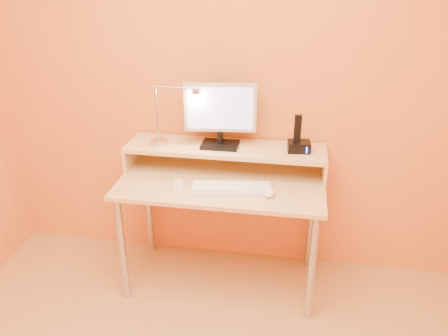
% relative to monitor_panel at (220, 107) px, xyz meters
% --- Properties ---
extents(wall_back, '(3.00, 0.04, 2.50)m').
position_rel_monitor_panel_xyz_m(wall_back, '(0.03, 0.16, 0.13)').
color(wall_back, orange).
rests_on(wall_back, floor).
extents(desk_leg_fl, '(0.04, 0.04, 0.69)m').
position_rel_monitor_panel_xyz_m(desk_leg_fl, '(-0.52, -0.41, -0.77)').
color(desk_leg_fl, '#B1B2B6').
rests_on(desk_leg_fl, floor).
extents(desk_leg_fr, '(0.04, 0.04, 0.69)m').
position_rel_monitor_panel_xyz_m(desk_leg_fr, '(0.58, -0.41, -0.77)').
color(desk_leg_fr, '#B1B2B6').
rests_on(desk_leg_fr, floor).
extents(desk_leg_bl, '(0.04, 0.04, 0.69)m').
position_rel_monitor_panel_xyz_m(desk_leg_bl, '(-0.52, 0.09, -0.77)').
color(desk_leg_bl, '#B1B2B6').
rests_on(desk_leg_bl, floor).
extents(desk_leg_br, '(0.04, 0.04, 0.69)m').
position_rel_monitor_panel_xyz_m(desk_leg_br, '(0.58, 0.09, -0.77)').
color(desk_leg_br, '#B1B2B6').
rests_on(desk_leg_br, floor).
extents(desk_lower, '(1.20, 0.60, 0.02)m').
position_rel_monitor_panel_xyz_m(desk_lower, '(0.03, -0.16, -0.41)').
color(desk_lower, '#DCBD74').
rests_on(desk_lower, floor).
extents(shelf_riser_left, '(0.02, 0.30, 0.14)m').
position_rel_monitor_panel_xyz_m(shelf_riser_left, '(-0.56, -0.01, -0.33)').
color(shelf_riser_left, '#DCBD74').
rests_on(shelf_riser_left, desk_lower).
extents(shelf_riser_right, '(0.02, 0.30, 0.14)m').
position_rel_monitor_panel_xyz_m(shelf_riser_right, '(0.62, -0.01, -0.33)').
color(shelf_riser_right, '#DCBD74').
rests_on(shelf_riser_right, desk_lower).
extents(desk_shelf, '(1.20, 0.30, 0.02)m').
position_rel_monitor_panel_xyz_m(desk_shelf, '(0.03, -0.01, -0.25)').
color(desk_shelf, '#DCBD74').
rests_on(desk_shelf, desk_lower).
extents(monitor_foot, '(0.22, 0.16, 0.02)m').
position_rel_monitor_panel_xyz_m(monitor_foot, '(-0.00, -0.01, -0.23)').
color(monitor_foot, black).
rests_on(monitor_foot, desk_shelf).
extents(monitor_neck, '(0.04, 0.04, 0.07)m').
position_rel_monitor_panel_xyz_m(monitor_neck, '(-0.00, -0.01, -0.19)').
color(monitor_neck, black).
rests_on(monitor_neck, monitor_foot).
extents(monitor_panel, '(0.42, 0.08, 0.29)m').
position_rel_monitor_panel_xyz_m(monitor_panel, '(0.00, 0.00, 0.00)').
color(monitor_panel, '#BDBDBF').
rests_on(monitor_panel, monitor_neck).
extents(monitor_back, '(0.38, 0.06, 0.24)m').
position_rel_monitor_panel_xyz_m(monitor_back, '(0.00, 0.02, 0.00)').
color(monitor_back, black).
rests_on(monitor_back, monitor_panel).
extents(monitor_screen, '(0.38, 0.05, 0.25)m').
position_rel_monitor_panel_xyz_m(monitor_screen, '(-0.00, -0.02, 0.00)').
color(monitor_screen, '#AABDE1').
rests_on(monitor_screen, monitor_panel).
extents(lamp_base, '(0.10, 0.10, 0.02)m').
position_rel_monitor_panel_xyz_m(lamp_base, '(-0.37, -0.04, -0.23)').
color(lamp_base, '#B1B2B6').
rests_on(lamp_base, desk_shelf).
extents(lamp_post, '(0.01, 0.01, 0.33)m').
position_rel_monitor_panel_xyz_m(lamp_post, '(-0.37, -0.04, -0.05)').
color(lamp_post, '#B1B2B6').
rests_on(lamp_post, lamp_base).
extents(lamp_arm, '(0.24, 0.01, 0.01)m').
position_rel_monitor_panel_xyz_m(lamp_arm, '(-0.25, -0.04, 0.12)').
color(lamp_arm, '#B1B2B6').
rests_on(lamp_arm, lamp_post).
extents(lamp_head, '(0.04, 0.04, 0.03)m').
position_rel_monitor_panel_xyz_m(lamp_head, '(-0.13, -0.04, 0.10)').
color(lamp_head, '#B1B2B6').
rests_on(lamp_head, lamp_arm).
extents(lamp_bulb, '(0.03, 0.03, 0.00)m').
position_rel_monitor_panel_xyz_m(lamp_bulb, '(-0.13, -0.04, 0.09)').
color(lamp_bulb, '#FFEAC6').
rests_on(lamp_bulb, lamp_head).
extents(phone_dock, '(0.14, 0.11, 0.06)m').
position_rel_monitor_panel_xyz_m(phone_dock, '(0.47, -0.01, -0.21)').
color(phone_dock, black).
rests_on(phone_dock, desk_shelf).
extents(phone_handset, '(0.04, 0.03, 0.16)m').
position_rel_monitor_panel_xyz_m(phone_handset, '(0.45, -0.01, -0.10)').
color(phone_handset, black).
rests_on(phone_handset, phone_dock).
extents(phone_led, '(0.01, 0.00, 0.04)m').
position_rel_monitor_panel_xyz_m(phone_led, '(0.51, -0.06, -0.21)').
color(phone_led, '#1235ED').
rests_on(phone_led, phone_dock).
extents(keyboard, '(0.46, 0.21, 0.02)m').
position_rel_monitor_panel_xyz_m(keyboard, '(0.11, -0.26, -0.39)').
color(keyboard, silver).
rests_on(keyboard, desk_lower).
extents(mouse, '(0.06, 0.10, 0.03)m').
position_rel_monitor_panel_xyz_m(mouse, '(0.32, -0.29, -0.38)').
color(mouse, white).
rests_on(mouse, desk_lower).
extents(remote_control, '(0.08, 0.17, 0.02)m').
position_rel_monitor_panel_xyz_m(remote_control, '(-0.19, -0.29, -0.39)').
color(remote_control, silver).
rests_on(remote_control, desk_lower).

